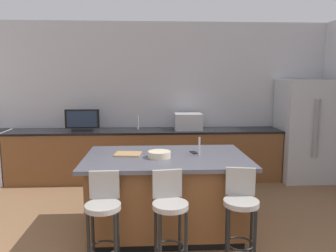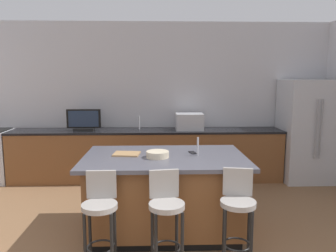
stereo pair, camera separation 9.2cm
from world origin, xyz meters
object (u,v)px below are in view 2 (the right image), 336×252
tv_monitor (84,121)px  cutting_board (127,154)px  bar_stool_right (238,210)px  fruit_bowl (158,154)px  refrigerator (307,131)px  bar_stool_left (100,213)px  bar_stool_center (166,212)px  kitchen_island (165,193)px  cell_phone (193,153)px  microwave (189,122)px

tv_monitor → cutting_board: 2.10m
bar_stool_right → fruit_bowl: bearing=148.2°
bar_stool_right → refrigerator: bearing=65.2°
bar_stool_left → bar_stool_center: bar_stool_center is taller
kitchen_island → refrigerator: size_ratio=1.05×
bar_stool_left → bar_stool_right: (1.32, -0.01, 0.01)m
bar_stool_center → cell_phone: bearing=60.9°
refrigerator → bar_stool_center: refrigerator is taller
kitchen_island → bar_stool_center: bar_stool_center is taller
kitchen_island → cutting_board: bearing=169.3°
kitchen_island → bar_stool_center: (-0.01, -0.80, 0.10)m
refrigerator → tv_monitor: refrigerator is taller
refrigerator → tv_monitor: bearing=179.4°
tv_monitor → cutting_board: tv_monitor is taller
bar_stool_right → microwave: bearing=104.3°
microwave → cell_phone: size_ratio=3.20×
bar_stool_center → microwave: bearing=71.5°
kitchen_island → cutting_board: cutting_board is taller
kitchen_island → cutting_board: 0.65m
kitchen_island → microwave: microwave is taller
refrigerator → fruit_bowl: (-2.67, -2.01, 0.07)m
kitchen_island → bar_stool_left: (-0.63, -0.75, 0.09)m
bar_stool_center → fruit_bowl: 0.83m
tv_monitor → bar_stool_right: 3.46m
fruit_bowl → bar_stool_left: bearing=-129.0°
refrigerator → cutting_board: size_ratio=5.93×
kitchen_island → tv_monitor: bearing=124.5°
microwave → cutting_board: size_ratio=1.58×
microwave → bar_stool_right: (0.20, -2.79, -0.48)m
fruit_bowl → cell_phone: fruit_bowl is taller
cutting_board → cell_phone: bearing=4.2°
bar_stool_right → cutting_board: bar_stool_right is taller
kitchen_island → bar_stool_center: 0.80m
cell_phone → cutting_board: (-0.80, -0.06, 0.01)m
refrigerator → microwave: bearing=177.5°
fruit_bowl → cutting_board: bearing=157.2°
bar_stool_center → refrigerator: bearing=38.0°
kitchen_island → tv_monitor: 2.48m
refrigerator → bar_stool_center: 3.78m
bar_stool_right → fruit_bowl: size_ratio=3.69×
microwave → bar_stool_left: size_ratio=0.51×
bar_stool_center → cutting_board: 1.05m
fruit_bowl → cutting_board: fruit_bowl is taller
cell_phone → microwave: bearing=71.5°
bar_stool_left → cutting_board: 0.94m
bar_stool_left → fruit_bowl: (0.55, 0.68, 0.40)m
bar_stool_center → cutting_board: size_ratio=3.17×
bar_stool_left → cutting_board: (0.18, 0.84, 0.38)m
bar_stool_center → cell_phone: size_ratio=6.41×
tv_monitor → bar_stool_left: bearing=-75.1°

